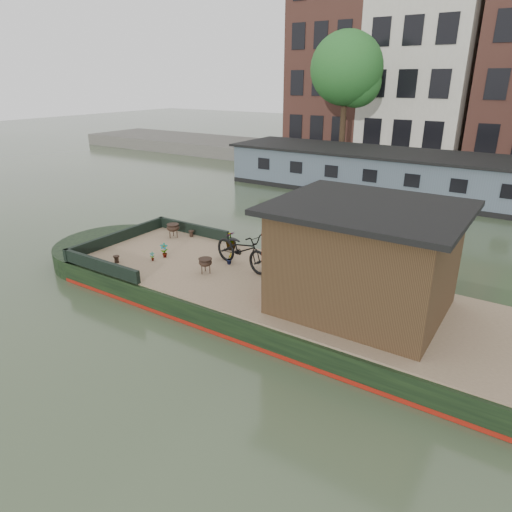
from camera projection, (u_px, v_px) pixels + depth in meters
The scene contains 19 objects.
ground at pixel (278, 307), 11.88m from camera, with size 120.00×120.00×0.00m, color #283522.
houseboat_hull at pixel (236, 286), 12.46m from camera, with size 14.01×4.02×0.60m.
houseboat_deck at pixel (278, 285), 11.65m from camera, with size 11.80×3.80×0.05m, color #887354.
bow_bulwark at pixel (138, 242), 14.16m from camera, with size 3.00×4.00×0.35m.
cabin at pixel (364, 257), 10.08m from camera, with size 4.00×3.50×2.42m.
bicycle at pixel (242, 249), 12.51m from camera, with size 0.71×2.02×1.06m, color black.
potted_plant_a at pixel (164, 250), 13.32m from camera, with size 0.23×0.16×0.44m, color maroon.
potted_plant_b at pixel (229, 259), 12.87m from camera, with size 0.18×0.14×0.33m, color brown.
potted_plant_d at pixel (231, 240), 13.96m from camera, with size 0.32×0.32×0.57m, color #915B27.
potted_plant_e at pixel (152, 256), 13.11m from camera, with size 0.14×0.09×0.26m, color brown.
brazier_front at pixel (205, 266), 12.26m from camera, with size 0.39×0.39×0.42m, color black, non-canonical shape.
brazier_rear at pixel (173, 231), 15.01m from camera, with size 0.42×0.42×0.46m, color black, non-canonical shape.
bollard_port at pixel (191, 234), 15.12m from camera, with size 0.18×0.18×0.21m, color black.
bollard_stbd at pixel (117, 259), 12.99m from camera, with size 0.18×0.18×0.20m, color black.
dinghy at pixel (325, 190), 22.73m from camera, with size 2.29×3.20×0.66m, color black.
far_houseboat at pixel (423, 178), 22.44m from camera, with size 20.40×4.40×2.11m.
quay at pixel (450, 168), 27.69m from camera, with size 60.00×6.00×0.90m, color #47443F.
townhouse_row at pixel (492, 40), 30.34m from camera, with size 27.25×8.00×16.50m.
tree_left at pixel (349, 72), 27.83m from camera, with size 4.40×4.40×7.40m.
Camera 1 is at (5.32, -9.16, 5.58)m, focal length 32.00 mm.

